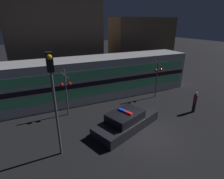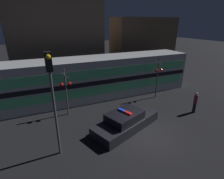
# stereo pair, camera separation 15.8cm
# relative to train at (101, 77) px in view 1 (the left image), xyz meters

# --- Properties ---
(ground_plane) EXTENTS (120.00, 120.00, 0.00)m
(ground_plane) POSITION_rel_train_xyz_m (0.29, -7.46, -1.89)
(ground_plane) COLOR black
(train) EXTENTS (17.70, 3.16, 3.78)m
(train) POSITION_rel_train_xyz_m (0.00, 0.00, 0.00)
(train) COLOR #B7BABF
(train) RESTS_ON ground_plane
(police_car) EXTENTS (5.29, 3.48, 1.37)m
(police_car) POSITION_rel_train_xyz_m (-0.60, -6.10, -1.38)
(police_car) COLOR black
(police_car) RESTS_ON ground_plane
(pedestrian) EXTENTS (0.29, 0.29, 1.71)m
(pedestrian) POSITION_rel_train_xyz_m (5.44, -6.33, -1.01)
(pedestrian) COLOR black
(pedestrian) RESTS_ON ground_plane
(crossing_signal_near) EXTENTS (0.84, 0.31, 3.85)m
(crossing_signal_near) POSITION_rel_train_xyz_m (4.55, -2.62, 0.44)
(crossing_signal_near) COLOR #4C4C51
(crossing_signal_near) RESTS_ON ground_plane
(crossing_signal_far) EXTENTS (0.84, 0.31, 3.62)m
(crossing_signal_far) POSITION_rel_train_xyz_m (-3.81, -2.60, 0.30)
(crossing_signal_far) COLOR #4C4C51
(crossing_signal_far) RESTS_ON ground_plane
(traffic_light_corner) EXTENTS (0.30, 0.46, 5.55)m
(traffic_light_corner) POSITION_rel_train_xyz_m (-5.07, -6.80, 2.04)
(traffic_light_corner) COLOR #4C4C51
(traffic_light_corner) RESTS_ON ground_plane
(building_left) EXTENTS (10.32, 6.48, 9.10)m
(building_left) POSITION_rel_train_xyz_m (-2.85, 8.22, 2.66)
(building_left) COLOR brown
(building_left) RESTS_ON ground_plane
(building_center) EXTENTS (8.84, 4.01, 7.42)m
(building_center) POSITION_rel_train_xyz_m (9.02, 6.98, 1.82)
(building_center) COLOR brown
(building_center) RESTS_ON ground_plane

